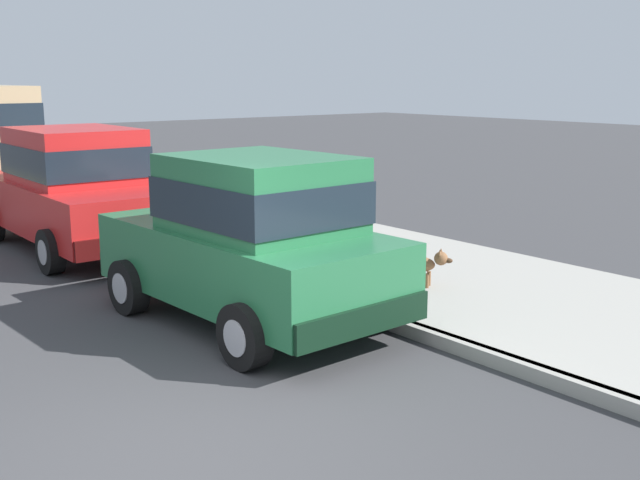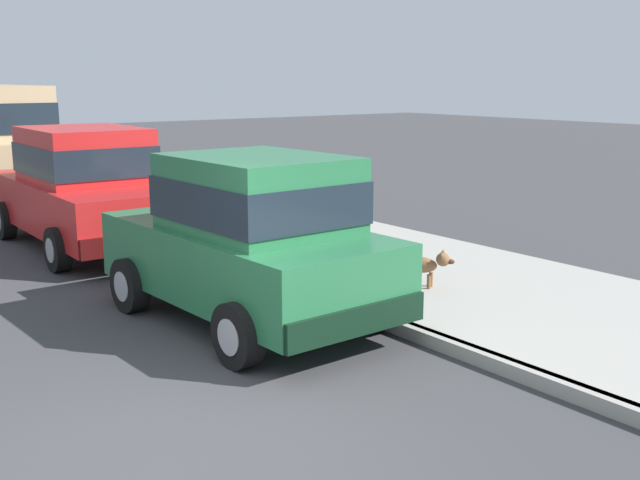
{
  "view_description": "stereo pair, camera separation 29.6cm",
  "coord_description": "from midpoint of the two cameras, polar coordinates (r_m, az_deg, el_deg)",
  "views": [
    {
      "loc": [
        -2.46,
        -4.67,
        2.68
      ],
      "look_at": [
        3.01,
        2.13,
        0.85
      ],
      "focal_mm": 43.51,
      "sensor_mm": 36.0,
      "label": 1
    },
    {
      "loc": [
        -2.22,
        -4.85,
        2.68
      ],
      "look_at": [
        3.01,
        2.13,
        0.85
      ],
      "focal_mm": 43.51,
      "sensor_mm": 36.0,
      "label": 2
    }
  ],
  "objects": [
    {
      "name": "curb",
      "position": [
        7.76,
        11.86,
        -8.09
      ],
      "size": [
        0.16,
        64.0,
        0.14
      ],
      "primitive_type": "cube",
      "color": "gray",
      "rests_on": "ground"
    },
    {
      "name": "dog_brown",
      "position": [
        9.64,
        8.58,
        -1.79
      ],
      "size": [
        0.47,
        0.66,
        0.49
      ],
      "color": "brown",
      "rests_on": "sidewalk"
    },
    {
      "name": "ground_plane",
      "position": [
        5.94,
        -9.85,
        -15.16
      ],
      "size": [
        80.0,
        80.0,
        0.0
      ],
      "primitive_type": "plane",
      "color": "#38383A"
    },
    {
      "name": "car_red_sedan",
      "position": [
        12.85,
        -16.29,
        3.79
      ],
      "size": [
        2.09,
        4.63,
        1.92
      ],
      "color": "red",
      "rests_on": "ground"
    },
    {
      "name": "sidewalk",
      "position": [
        9.13,
        19.4,
        -5.46
      ],
      "size": [
        3.6,
        64.0,
        0.14
      ],
      "primitive_type": "cube",
      "color": "#99968E",
      "rests_on": "ground"
    },
    {
      "name": "car_green_hatchback",
      "position": [
        8.47,
        -4.13,
        0.2
      ],
      "size": [
        2.06,
        3.86,
        1.88
      ],
      "color": "#23663D",
      "rests_on": "ground"
    }
  ]
}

